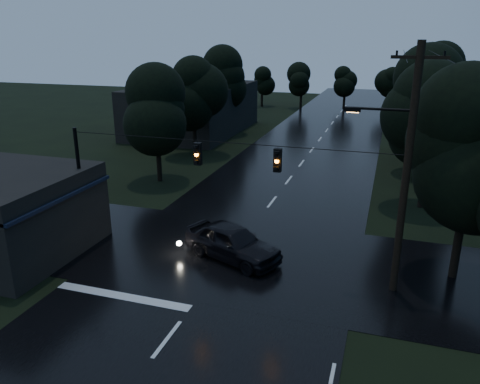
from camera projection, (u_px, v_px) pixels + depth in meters
The scene contains 15 objects.
main_road at pixel (301, 164), 38.96m from camera, with size 12.00×120.00×0.02m, color black.
cross_street at pixel (232, 255), 22.73m from camera, with size 60.00×9.00×0.02m, color black.
building_far_left at pixel (194, 109), 51.28m from camera, with size 10.00×16.00×5.00m, color black.
utility_pole_main at pixel (404, 169), 17.99m from camera, with size 3.50×0.30×10.00m.
utility_pole_far at pixel (413, 127), 33.50m from camera, with size 2.00×0.30×7.50m.
anchor_pole_left at pixel (81, 188), 23.06m from camera, with size 0.18×0.18×6.00m, color black.
span_signals at pixel (236, 156), 19.99m from camera, with size 15.00×0.37×1.12m.
tree_corner_near at pixel (474, 144), 18.80m from camera, with size 4.48×4.48×9.44m.
tree_left_a at pixel (156, 109), 32.71m from camera, with size 3.92×3.92×8.26m.
tree_left_b at pixel (193, 91), 39.98m from camera, with size 4.20×4.20×8.85m.
tree_left_c at pixel (226, 77), 49.06m from camera, with size 4.48×4.48×9.44m.
tree_right_a at pixel (432, 117), 27.33m from camera, with size 4.20×4.20×8.85m.
tree_right_b at pixel (434, 95), 34.26m from camera, with size 4.48×4.48×9.44m.
tree_right_c at pixel (435, 79), 42.98m from camera, with size 4.76×4.76×10.03m.
car at pixel (232, 242), 22.14m from camera, with size 2.00×4.98×1.70m, color black.
Camera 1 is at (6.72, -7.45, 10.13)m, focal length 35.00 mm.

